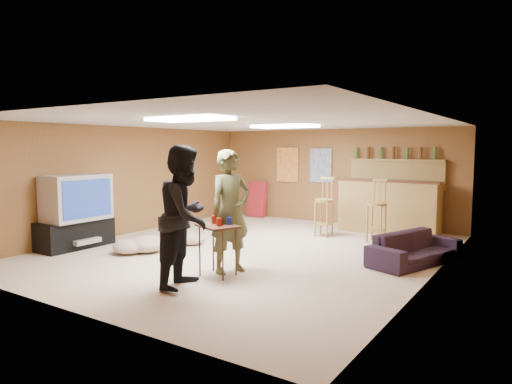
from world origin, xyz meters
The scene contains 32 objects.
ground centered at (0.00, 0.00, 0.00)m, with size 7.00×7.00×0.00m, color #C8B199.
ceiling centered at (0.00, 0.00, 2.20)m, with size 6.00×7.00×0.02m, color silver.
wall_back centered at (0.00, 3.50, 1.10)m, with size 6.00×0.02×2.20m, color brown.
wall_front centered at (0.00, -3.50, 1.10)m, with size 6.00×0.02×2.20m, color brown.
wall_left centered at (-3.00, 0.00, 1.10)m, with size 0.02×7.00×2.20m, color brown.
wall_right centered at (3.00, 0.00, 1.10)m, with size 0.02×7.00×2.20m, color brown.
tv_stand centered at (-2.72, -1.50, 0.25)m, with size 0.55×1.30×0.50m, color black.
dvd_box centered at (-2.50, -1.50, 0.15)m, with size 0.35×0.50×0.08m, color #B2B2B7.
tv_body centered at (-2.65, -1.50, 0.90)m, with size 0.60×1.10×0.80m, color #B2B2B7.
tv_screen centered at (-2.34, -1.50, 0.90)m, with size 0.02×0.95×0.65m, color navy.
bar_counter centered at (1.50, 2.95, 0.55)m, with size 2.00×0.60×1.10m, color olive.
bar_lip centered at (1.50, 2.70, 1.10)m, with size 2.10×0.12×0.05m, color #432015.
bar_shelf centered at (1.50, 3.40, 1.50)m, with size 2.00×0.18×0.05m, color olive.
bar_backing centered at (1.50, 3.42, 1.20)m, with size 2.00×0.14×0.60m, color olive.
poster_left centered at (-1.20, 3.46, 1.35)m, with size 0.60×0.03×0.85m, color #BF3F26.
poster_right centered at (-0.30, 3.46, 1.35)m, with size 0.55×0.03×0.80m, color #334C99.
folding_chair_stack centered at (-2.00, 3.30, 0.45)m, with size 0.50×0.14×0.90m, color #A71E28.
ceiling_panel_front centered at (0.00, -1.50, 2.17)m, with size 1.20×0.60×0.04m, color white.
ceiling_panel_back centered at (0.00, 1.20, 2.17)m, with size 1.20×0.60×0.04m, color white.
person_olive centered at (0.54, -1.28, 0.87)m, with size 0.64×0.42×1.75m, color brown.
person_black centered at (0.44, -2.11, 0.90)m, with size 0.88×0.68×1.81m, color black.
sofa centered at (2.61, 0.64, 0.24)m, with size 1.63×0.64×0.48m, color black.
tray_table centered at (0.50, -1.53, 0.36)m, with size 0.55×0.44×0.71m, color #432015.
cup_red_near centered at (0.40, -1.47, 0.77)m, with size 0.08×0.08×0.12m, color #A31B0A.
cup_red_far centered at (0.57, -1.58, 0.77)m, with size 0.08×0.08×0.11m, color #A31B0A.
cup_blue centered at (0.63, -1.44, 0.77)m, with size 0.08×0.08×0.11m, color navy.
bar_stool_left centered at (0.51, 1.90, 0.64)m, with size 0.41×0.41×1.28m, color olive, non-canonical shape.
bar_stool_right centered at (1.59, 1.91, 0.64)m, with size 0.41×0.41×1.29m, color olive, non-canonical shape.
cushion_near_tv centered at (-1.40, -1.06, 0.14)m, with size 0.63×0.63×0.28m, color tan.
cushion_mid centered at (-1.16, -0.17, 0.11)m, with size 0.49×0.49×0.22m, color tan.
cushion_far centered at (-1.56, -1.30, 0.12)m, with size 0.54×0.54×0.24m, color tan.
bottle_row centered at (1.44, 3.38, 1.65)m, with size 1.76×0.08×0.26m, color #3F7233, non-canonical shape.
Camera 1 is at (4.33, -6.41, 1.77)m, focal length 32.00 mm.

